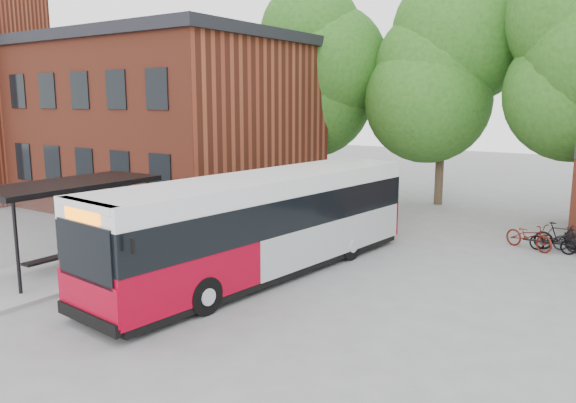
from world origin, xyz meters
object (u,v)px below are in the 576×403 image
Objects in this scene: bicycle_2 at (553,241)px; bicycle_3 at (575,239)px; city_bus at (265,225)px; bicycle_1 at (560,237)px; bicycle_0 at (529,236)px; bus_shelter at (72,227)px.

bicycle_3 reaches higher than bicycle_2.
bicycle_3 is (7.60, 8.46, -1.12)m from city_bus.
bicycle_1 is 1.09× the size of bicycle_2.
bicycle_1 is 0.33m from bicycle_2.
bicycle_2 is (0.80, 0.04, -0.08)m from bicycle_0.
bicycle_2 is at bearing 110.88° from bicycle_3.
bicycle_1 is 1.19× the size of bicycle_3.
city_bus is 7.71× the size of bicycle_2.
bicycle_0 reaches higher than bicycle_2.
bus_shelter reaches higher than bicycle_2.
bicycle_1 is at bearing -48.79° from bicycle_0.
bicycle_3 is at bearing 53.83° from city_bus.
bus_shelter is 15.84m from bicycle_0.
bicycle_0 is 1.57m from bicycle_3.
bicycle_0 is 1.29× the size of bicycle_3.
bicycle_1 reaches higher than bicycle_2.
bicycle_2 is (-0.18, -0.26, -0.10)m from bicycle_1.
bicycle_0 is at bearing 90.81° from bicycle_3.
bicycle_3 is (1.41, 0.67, -0.06)m from bicycle_0.
bicycle_2 is (12.18, 11.01, -1.03)m from bus_shelter.
bicycle_3 is (0.44, 0.37, -0.08)m from bicycle_1.
bicycle_2 is (6.98, 7.84, -1.14)m from city_bus.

